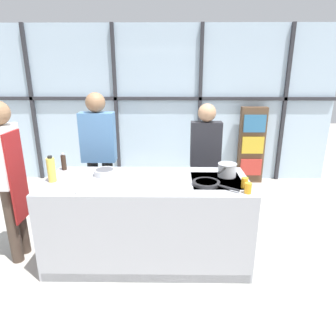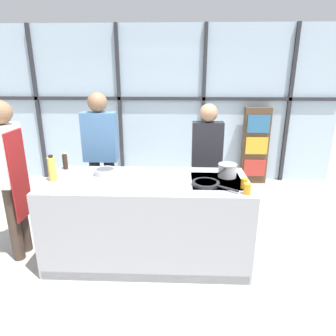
{
  "view_description": "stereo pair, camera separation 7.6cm",
  "coord_description": "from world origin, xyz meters",
  "views": [
    {
      "loc": [
        0.26,
        -2.93,
        2.04
      ],
      "look_at": [
        0.22,
        0.1,
        1.04
      ],
      "focal_mm": 32.0,
      "sensor_mm": 36.0,
      "label": 1
    },
    {
      "loc": [
        0.34,
        -2.93,
        2.04
      ],
      "look_at": [
        0.22,
        0.1,
        1.04
      ],
      "focal_mm": 32.0,
      "sensor_mm": 36.0,
      "label": 2
    }
  ],
  "objects": [
    {
      "name": "saucepan",
      "position": [
        0.85,
        0.12,
        1.02
      ],
      "size": [
        0.23,
        0.35,
        0.14
      ],
      "color": "silver",
      "rests_on": "demo_island"
    },
    {
      "name": "oil_bottle",
      "position": [
        -0.97,
        -0.06,
        1.07
      ],
      "size": [
        0.08,
        0.08,
        0.27
      ],
      "color": "#E0CC4C",
      "rests_on": "demo_island"
    },
    {
      "name": "bookshelf",
      "position": [
        1.73,
        2.47,
        0.71
      ],
      "size": [
        0.46,
        0.19,
        1.41
      ],
      "color": "brown",
      "rests_on": "ground_plane"
    },
    {
      "name": "mixing_bowl",
      "position": [
        -0.48,
        0.15,
        0.97
      ],
      "size": [
        0.24,
        0.24,
        0.06
      ],
      "color": "silver",
      "rests_on": "demo_island"
    },
    {
      "name": "spectator_far_left",
      "position": [
        -0.7,
        0.86,
        1.02
      ],
      "size": [
        0.44,
        0.25,
        1.77
      ],
      "rotation": [
        0.0,
        0.0,
        3.14
      ],
      "color": "black",
      "rests_on": "ground_plane"
    },
    {
      "name": "pepper_grinder",
      "position": [
        -0.98,
        0.32,
        1.03
      ],
      "size": [
        0.06,
        0.06,
        0.2
      ],
      "color": "#332319",
      "rests_on": "demo_island"
    },
    {
      "name": "chef",
      "position": [
        -1.45,
        -0.0,
        1.03
      ],
      "size": [
        0.25,
        0.39,
        1.76
      ],
      "rotation": [
        0.0,
        0.0,
        -1.57
      ],
      "color": "#47382D",
      "rests_on": "ground_plane"
    },
    {
      "name": "juice_glass_far",
      "position": [
        0.97,
        -0.2,
        0.99
      ],
      "size": [
        0.07,
        0.07,
        0.1
      ],
      "primitive_type": "cylinder",
      "color": "orange",
      "rests_on": "demo_island"
    },
    {
      "name": "back_window_wall",
      "position": [
        0.0,
        2.65,
        1.4
      ],
      "size": [
        6.4,
        0.1,
        2.8
      ],
      "color": "silver",
      "rests_on": "ground_plane"
    },
    {
      "name": "frying_pan",
      "position": [
        0.61,
        -0.13,
        0.96
      ],
      "size": [
        0.43,
        0.37,
        0.04
      ],
      "color": "#232326",
      "rests_on": "demo_island"
    },
    {
      "name": "spectator_center_left",
      "position": [
        0.7,
        0.86,
        0.95
      ],
      "size": [
        0.39,
        0.23,
        1.64
      ],
      "rotation": [
        0.0,
        0.0,
        3.14
      ],
      "color": "black",
      "rests_on": "ground_plane"
    },
    {
      "name": "ground_plane",
      "position": [
        0.0,
        0.0,
        0.0
      ],
      "size": [
        18.0,
        18.0,
        0.0
      ],
      "primitive_type": "plane",
      "color": "#ADA89E"
    },
    {
      "name": "juice_glass_near",
      "position": [
        0.97,
        -0.34,
        0.99
      ],
      "size": [
        0.07,
        0.07,
        0.1
      ],
      "primitive_type": "cylinder",
      "color": "orange",
      "rests_on": "demo_island"
    },
    {
      "name": "demo_island",
      "position": [
        0.0,
        -0.0,
        0.47
      ],
      "size": [
        2.14,
        0.88,
        0.94
      ],
      "color": "#A8AAB2",
      "rests_on": "ground_plane"
    },
    {
      "name": "white_plate",
      "position": [
        -0.54,
        -0.29,
        0.95
      ],
      "size": [
        0.28,
        0.28,
        0.01
      ],
      "primitive_type": "cylinder",
      "color": "white",
      "rests_on": "demo_island"
    }
  ]
}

